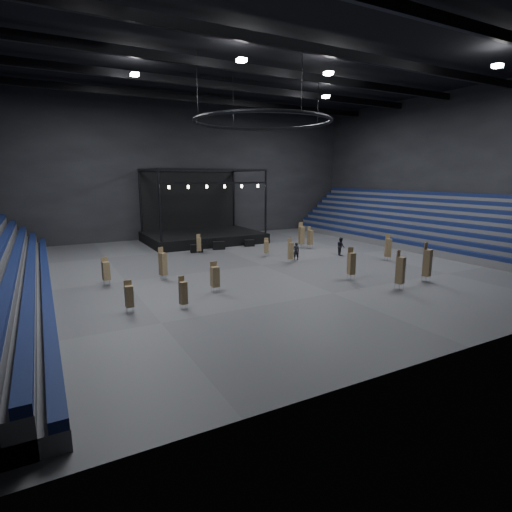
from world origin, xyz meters
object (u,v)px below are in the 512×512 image
stage (201,230)px  chair_stack_2 (163,263)px  chair_stack_7 (301,235)px  chair_stack_10 (266,247)px  chair_stack_13 (183,292)px  flight_case_right (249,243)px  chair_stack_4 (388,247)px  chair_stack_6 (351,263)px  chair_stack_5 (215,276)px  flight_case_left (197,248)px  chair_stack_1 (427,262)px  flight_case_mid (219,245)px  chair_stack_3 (291,250)px  chair_stack_8 (199,244)px  chair_stack_11 (400,270)px  crew_member (341,246)px  chair_stack_12 (106,270)px  chair_stack_0 (129,296)px  man_center (296,251)px  chair_stack_9 (310,237)px

stage → chair_stack_2: bearing=-119.4°
chair_stack_7 → chair_stack_10: size_ratio=1.55×
chair_stack_7 → chair_stack_13: 24.20m
flight_case_right → chair_stack_7: chair_stack_7 is taller
chair_stack_4 → chair_stack_7: bearing=125.2°
chair_stack_6 → chair_stack_10: 11.63m
chair_stack_4 → chair_stack_5: chair_stack_4 is taller
flight_case_left → chair_stack_1: (11.85, -20.44, 1.14)m
flight_case_right → chair_stack_5: 19.53m
flight_case_mid → chair_stack_2: chair_stack_2 is taller
flight_case_right → chair_stack_3: 10.06m
chair_stack_8 → chair_stack_3: bearing=-42.1°
chair_stack_2 → stage: bearing=36.4°
chair_stack_11 → crew_member: 13.19m
chair_stack_8 → chair_stack_12: 13.66m
chair_stack_0 → crew_member: 24.85m
chair_stack_3 → man_center: 1.47m
chair_stack_0 → chair_stack_5: bearing=14.4°
chair_stack_4 → chair_stack_11: size_ratio=0.91×
chair_stack_11 → chair_stack_13: (-15.58, 3.23, -0.39)m
flight_case_left → chair_stack_12: size_ratio=0.61×
chair_stack_2 → chair_stack_3: (12.77, 0.75, -0.17)m
chair_stack_12 → flight_case_right: bearing=22.7°
chair_stack_4 → chair_stack_12: chair_stack_4 is taller
chair_stack_1 → chair_stack_11: chair_stack_1 is taller
flight_case_left → chair_stack_2: size_ratio=0.50×
chair_stack_1 → chair_stack_7: bearing=74.1°
chair_stack_6 → man_center: chair_stack_6 is taller
stage → chair_stack_12: 21.83m
chair_stack_4 → chair_stack_10: 12.21m
flight_case_right → chair_stack_2: chair_stack_2 is taller
chair_stack_3 → chair_stack_11: size_ratio=0.81×
chair_stack_4 → crew_member: 5.01m
chair_stack_4 → chair_stack_9: chair_stack_4 is taller
chair_stack_2 → chair_stack_4: bearing=-32.6°
chair_stack_8 → crew_member: chair_stack_8 is taller
flight_case_left → man_center: man_center is taller
chair_stack_11 → chair_stack_9: bearing=56.0°
chair_stack_1 → chair_stack_5: (-16.03, 5.13, -0.37)m
chair_stack_0 → flight_case_mid: bearing=52.9°
flight_case_left → chair_stack_1: size_ratio=0.43×
chair_stack_5 → chair_stack_8: 14.87m
stage → chair_stack_3: size_ratio=5.91×
flight_case_right → chair_stack_7: (4.90, -3.79, 1.14)m
man_center → flight_case_mid: bearing=-40.9°
chair_stack_0 → chair_stack_8: chair_stack_8 is taller
chair_stack_12 → flight_case_left: bearing=34.1°
chair_stack_8 → chair_stack_13: chair_stack_8 is taller
chair_stack_0 → chair_stack_2: chair_stack_2 is taller
flight_case_mid → chair_stack_8: (-3.00, -1.56, 0.66)m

